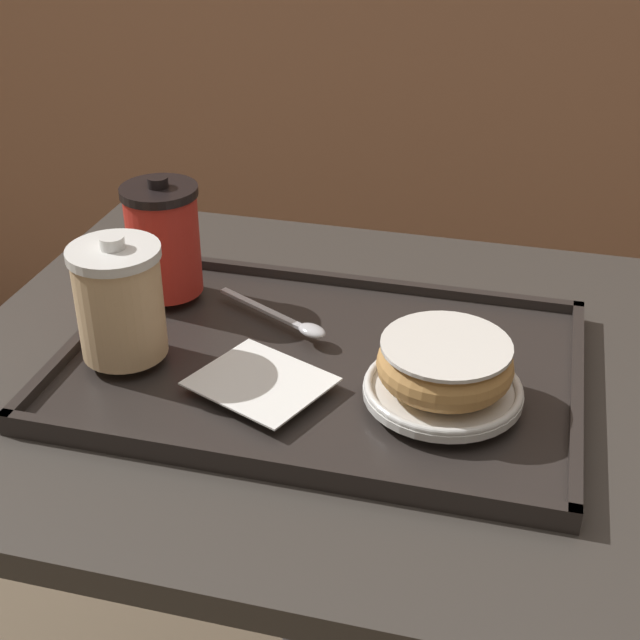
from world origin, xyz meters
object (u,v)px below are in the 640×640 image
Objects in this scene: donut_chocolate_glazed at (445,363)px; spoon at (297,323)px; coffee_cup_front at (120,300)px; coffee_cup_rear at (163,239)px.

donut_chocolate_glazed reaches higher than spoon.
donut_chocolate_glazed is at bearing 0.67° from spoon.
coffee_cup_front is 0.20m from spoon.
coffee_cup_front is at bearing -85.39° from coffee_cup_rear.
coffee_cup_rear is (-0.01, 0.14, 0.00)m from coffee_cup_front.
spoon is at bearing -14.82° from coffee_cup_rear.
coffee_cup_front is at bearing -179.20° from donut_chocolate_glazed.
coffee_cup_front is 1.01× the size of donut_chocolate_glazed.
spoon is (0.17, -0.05, -0.06)m from coffee_cup_rear.
coffee_cup_rear is 1.07× the size of donut_chocolate_glazed.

